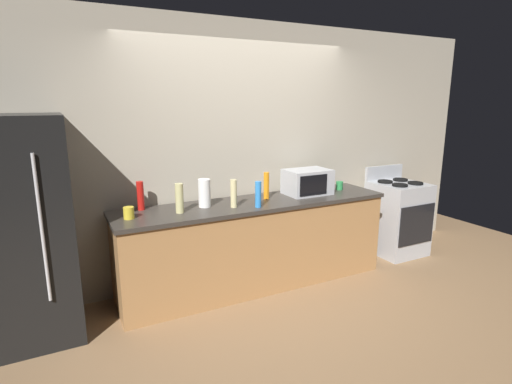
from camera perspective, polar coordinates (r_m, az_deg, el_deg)
The scene contains 14 objects.
ground_plane at distance 4.06m, azimuth 2.68°, elevation -15.06°, with size 8.00×8.00×0.00m, color #93704C.
back_wall at distance 4.34m, azimuth -2.49°, elevation 5.59°, with size 6.40×0.10×2.70m, color #B2A893.
counter_run at distance 4.19m, azimuth 0.00°, elevation -7.32°, with size 2.84×0.64×0.90m.
refrigerator at distance 3.65m, azimuth -30.10°, elevation -4.84°, with size 0.72×0.73×1.80m.
stove_range at distance 5.36m, azimuth 19.40°, elevation -3.42°, with size 0.60×0.61×1.08m.
microwave at distance 4.40m, azimuth 7.30°, elevation 1.44°, with size 0.48×0.35×0.27m.
paper_towel_roll at distance 3.87m, azimuth -7.33°, elevation -0.15°, with size 0.12×0.12×0.27m, color white.
bottle_hand_soap at distance 3.82m, azimuth -3.19°, elevation -0.22°, with size 0.06×0.06×0.27m, color beige.
bottle_spray_cleaner at distance 3.82m, azimuth 0.31°, elevation -0.34°, with size 0.06×0.06×0.25m, color #338CE5.
bottle_vinegar at distance 3.70m, azimuth -10.80°, elevation -0.87°, with size 0.07×0.07×0.27m, color beige.
bottle_hot_sauce at distance 3.88m, azimuth -16.07°, elevation -0.51°, with size 0.06×0.06×0.27m, color red.
bottle_dish_soap at distance 4.14m, azimuth 1.48°, elevation 0.90°, with size 0.06×0.06×0.28m, color orange.
mug_green at distance 4.70m, azimuth 11.76°, elevation 0.91°, with size 0.08×0.08×0.09m, color #2D8C47.
mug_yellow at distance 3.64m, azimuth -17.60°, elevation -2.85°, with size 0.09×0.09×0.10m, color yellow.
Camera 1 is at (-1.80, -3.10, 1.90)m, focal length 28.20 mm.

